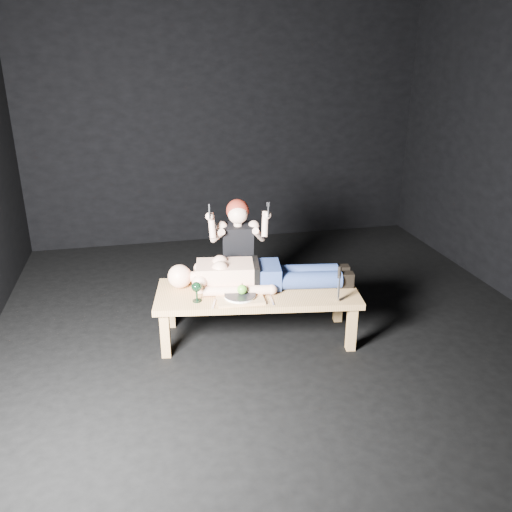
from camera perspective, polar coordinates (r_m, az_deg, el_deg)
name	(u,v)px	position (r m, az deg, el deg)	size (l,w,h in m)	color
ground	(272,324)	(4.92, 1.76, -7.37)	(5.00, 5.00, 0.00)	black
back_wall	(225,124)	(6.82, -3.34, 14.01)	(5.00, 5.00, 0.00)	black
table	(257,314)	(4.61, 0.13, -6.32)	(1.71, 0.64, 0.45)	tan
lying_man	(262,271)	(4.56, 0.69, -1.68)	(1.70, 0.52, 0.26)	#F6BA99
kneeling_woman	(238,253)	(4.98, -1.98, 0.31)	(0.62, 0.69, 1.16)	black
serving_tray	(240,298)	(4.35, -1.75, -4.57)	(0.38, 0.28, 0.02)	tan
plate	(240,296)	(4.34, -1.75, -4.32)	(0.25, 0.25, 0.02)	white
apple	(242,289)	(4.34, -1.51, -3.63)	(0.08, 0.08, 0.08)	#308B1F
goblet	(197,292)	(4.32, -6.43, -3.86)	(0.08, 0.08, 0.17)	black
fork_flat	(214,303)	(4.30, -4.55, -5.10)	(0.02, 0.18, 0.01)	#B2B2B7
knife_flat	(272,300)	(4.34, 1.71, -4.80)	(0.02, 0.18, 0.01)	#B2B2B7
spoon_flat	(254,296)	(4.41, -0.16, -4.31)	(0.02, 0.18, 0.01)	#B2B2B7
carving_knife	(339,284)	(4.32, 8.93, -3.01)	(0.04, 0.04, 0.30)	#B2B2B7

